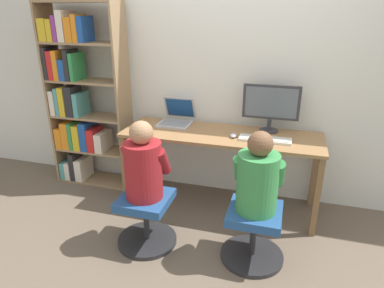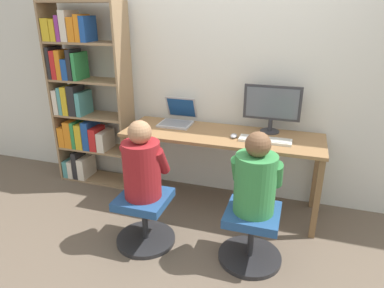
{
  "view_description": "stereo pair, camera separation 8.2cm",
  "coord_description": "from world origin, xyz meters",
  "px_view_note": "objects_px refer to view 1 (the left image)",
  "views": [
    {
      "loc": [
        0.58,
        -2.69,
        1.87
      ],
      "look_at": [
        -0.23,
        0.1,
        0.72
      ],
      "focal_mm": 32.0,
      "sensor_mm": 36.0,
      "label": 1
    },
    {
      "loc": [
        0.66,
        -2.66,
        1.87
      ],
      "look_at": [
        -0.23,
        0.1,
        0.72
      ],
      "focal_mm": 32.0,
      "sensor_mm": 36.0,
      "label": 2
    }
  ],
  "objects_px": {
    "office_chair_left": "(253,233)",
    "office_chair_right": "(146,218)",
    "person_at_laptop": "(143,165)",
    "laptop": "(176,118)",
    "bookshelf": "(79,100)",
    "person_at_monitor": "(258,178)",
    "desktop_monitor": "(271,106)",
    "keyboard": "(265,139)"
  },
  "relations": [
    {
      "from": "desktop_monitor",
      "to": "bookshelf",
      "type": "bearing_deg",
      "value": -177.77
    },
    {
      "from": "desktop_monitor",
      "to": "keyboard",
      "type": "height_order",
      "value": "desktop_monitor"
    },
    {
      "from": "office_chair_left",
      "to": "person_at_monitor",
      "type": "xyz_separation_m",
      "value": [
        -0.0,
        0.0,
        0.48
      ]
    },
    {
      "from": "keyboard",
      "to": "bookshelf",
      "type": "bearing_deg",
      "value": 174.75
    },
    {
      "from": "office_chair_right",
      "to": "person_at_monitor",
      "type": "xyz_separation_m",
      "value": [
        0.89,
        0.06,
        0.48
      ]
    },
    {
      "from": "laptop",
      "to": "bookshelf",
      "type": "bearing_deg",
      "value": -176.7
    },
    {
      "from": "desktop_monitor",
      "to": "keyboard",
      "type": "relative_size",
      "value": 1.15
    },
    {
      "from": "office_chair_right",
      "to": "laptop",
      "type": "bearing_deg",
      "value": 92.38
    },
    {
      "from": "desktop_monitor",
      "to": "bookshelf",
      "type": "xyz_separation_m",
      "value": [
        -2.01,
        -0.08,
        -0.07
      ]
    },
    {
      "from": "office_chair_left",
      "to": "bookshelf",
      "type": "relative_size",
      "value": 0.26
    },
    {
      "from": "desktop_monitor",
      "to": "person_at_laptop",
      "type": "distance_m",
      "value": 1.33
    },
    {
      "from": "laptop",
      "to": "office_chair_right",
      "type": "relative_size",
      "value": 0.74
    },
    {
      "from": "keyboard",
      "to": "office_chair_right",
      "type": "height_order",
      "value": "keyboard"
    },
    {
      "from": "keyboard",
      "to": "person_at_monitor",
      "type": "height_order",
      "value": "person_at_monitor"
    },
    {
      "from": "laptop",
      "to": "keyboard",
      "type": "xyz_separation_m",
      "value": [
        0.92,
        -0.25,
        -0.04
      ]
    },
    {
      "from": "office_chair_left",
      "to": "person_at_monitor",
      "type": "relative_size",
      "value": 0.8
    },
    {
      "from": "office_chair_left",
      "to": "bookshelf",
      "type": "height_order",
      "value": "bookshelf"
    },
    {
      "from": "desktop_monitor",
      "to": "person_at_monitor",
      "type": "height_order",
      "value": "desktop_monitor"
    },
    {
      "from": "office_chair_left",
      "to": "person_at_monitor",
      "type": "bearing_deg",
      "value": 90.0
    },
    {
      "from": "laptop",
      "to": "bookshelf",
      "type": "xyz_separation_m",
      "value": [
        -1.08,
        -0.06,
        0.13
      ]
    },
    {
      "from": "person_at_monitor",
      "to": "laptop",
      "type": "bearing_deg",
      "value": 136.6
    },
    {
      "from": "keyboard",
      "to": "person_at_monitor",
      "type": "distance_m",
      "value": 0.63
    },
    {
      "from": "laptop",
      "to": "bookshelf",
      "type": "distance_m",
      "value": 1.09
    },
    {
      "from": "person_at_laptop",
      "to": "person_at_monitor",
      "type": "bearing_deg",
      "value": 3.31
    },
    {
      "from": "desktop_monitor",
      "to": "office_chair_left",
      "type": "bearing_deg",
      "value": -90.21
    },
    {
      "from": "person_at_laptop",
      "to": "office_chair_right",
      "type": "bearing_deg",
      "value": -90.0
    },
    {
      "from": "office_chair_right",
      "to": "person_at_laptop",
      "type": "relative_size",
      "value": 0.78
    },
    {
      "from": "laptop",
      "to": "office_chair_left",
      "type": "distance_m",
      "value": 1.41
    },
    {
      "from": "person_at_monitor",
      "to": "bookshelf",
      "type": "relative_size",
      "value": 0.32
    },
    {
      "from": "office_chair_left",
      "to": "office_chair_right",
      "type": "bearing_deg",
      "value": -176.68
    },
    {
      "from": "bookshelf",
      "to": "office_chair_right",
      "type": "bearing_deg",
      "value": -37.77
    },
    {
      "from": "office_chair_left",
      "to": "office_chair_right",
      "type": "xyz_separation_m",
      "value": [
        -0.89,
        -0.05,
        0.0
      ]
    },
    {
      "from": "keyboard",
      "to": "bookshelf",
      "type": "distance_m",
      "value": 2.01
    },
    {
      "from": "person_at_laptop",
      "to": "keyboard",
      "type": "bearing_deg",
      "value": 37.74
    },
    {
      "from": "office_chair_right",
      "to": "person_at_monitor",
      "type": "bearing_deg",
      "value": 3.61
    },
    {
      "from": "desktop_monitor",
      "to": "laptop",
      "type": "height_order",
      "value": "desktop_monitor"
    },
    {
      "from": "office_chair_right",
      "to": "keyboard",
      "type": "bearing_deg",
      "value": 37.93
    },
    {
      "from": "person_at_monitor",
      "to": "bookshelf",
      "type": "xyz_separation_m",
      "value": [
        -2.01,
        0.81,
        0.24
      ]
    },
    {
      "from": "person_at_laptop",
      "to": "bookshelf",
      "type": "height_order",
      "value": "bookshelf"
    },
    {
      "from": "person_at_laptop",
      "to": "desktop_monitor",
      "type": "bearing_deg",
      "value": 46.64
    },
    {
      "from": "office_chair_left",
      "to": "keyboard",
      "type": "bearing_deg",
      "value": 90.72
    },
    {
      "from": "office_chair_right",
      "to": "bookshelf",
      "type": "xyz_separation_m",
      "value": [
        -1.12,
        0.87,
        0.72
      ]
    }
  ]
}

